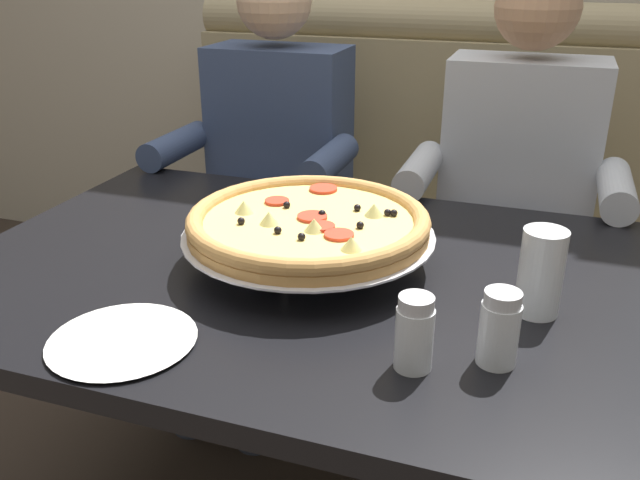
# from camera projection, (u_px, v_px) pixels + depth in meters

# --- Properties ---
(booth_bench) EXTENTS (1.55, 0.78, 1.13)m
(booth_bench) POSITION_uv_depth(u_px,v_px,m) (400.00, 240.00, 2.20)
(booth_bench) COLOR #998966
(booth_bench) RESTS_ON ground_plane
(dining_table) EXTENTS (1.30, 0.91, 0.72)m
(dining_table) POSITION_uv_depth(u_px,v_px,m) (299.00, 304.00, 1.30)
(dining_table) COLOR black
(dining_table) RESTS_ON ground_plane
(diner_left) EXTENTS (0.54, 0.64, 1.27)m
(diner_left) POSITION_uv_depth(u_px,v_px,m) (267.00, 161.00, 1.95)
(diner_left) COLOR #2D3342
(diner_left) RESTS_ON ground_plane
(diner_right) EXTENTS (0.54, 0.64, 1.27)m
(diner_right) POSITION_uv_depth(u_px,v_px,m) (515.00, 186.00, 1.74)
(diner_right) COLOR #2D3342
(diner_right) RESTS_ON ground_plane
(pizza) EXTENTS (0.47, 0.47, 0.11)m
(pizza) POSITION_uv_depth(u_px,v_px,m) (308.00, 224.00, 1.25)
(pizza) COLOR silver
(pizza) RESTS_ON dining_table
(shaker_pepper_flakes) EXTENTS (0.05, 0.05, 0.11)m
(shaker_pepper_flakes) POSITION_uv_depth(u_px,v_px,m) (414.00, 338.00, 0.94)
(shaker_pepper_flakes) COLOR white
(shaker_pepper_flakes) RESTS_ON dining_table
(shaker_oregano) EXTENTS (0.06, 0.06, 0.11)m
(shaker_oregano) POSITION_uv_depth(u_px,v_px,m) (499.00, 333.00, 0.95)
(shaker_oregano) COLOR white
(shaker_oregano) RESTS_ON dining_table
(plate_near_left) EXTENTS (0.23, 0.23, 0.02)m
(plate_near_left) POSITION_uv_depth(u_px,v_px,m) (122.00, 337.00, 1.02)
(plate_near_left) COLOR white
(plate_near_left) RESTS_ON dining_table
(drinking_glass) EXTENTS (0.07, 0.07, 0.15)m
(drinking_glass) POSITION_uv_depth(u_px,v_px,m) (540.00, 277.00, 1.08)
(drinking_glass) COLOR silver
(drinking_glass) RESTS_ON dining_table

